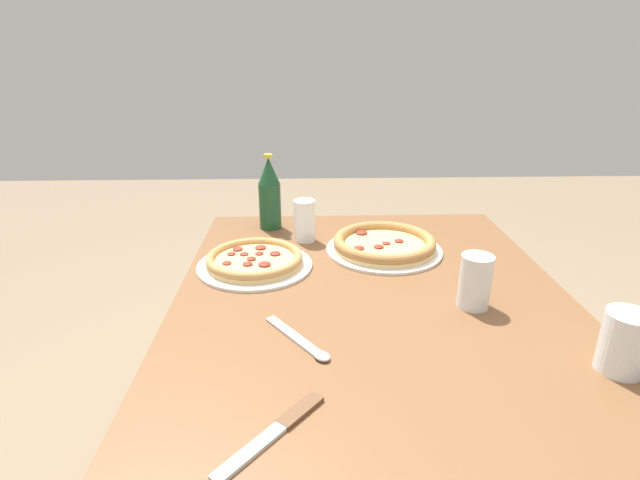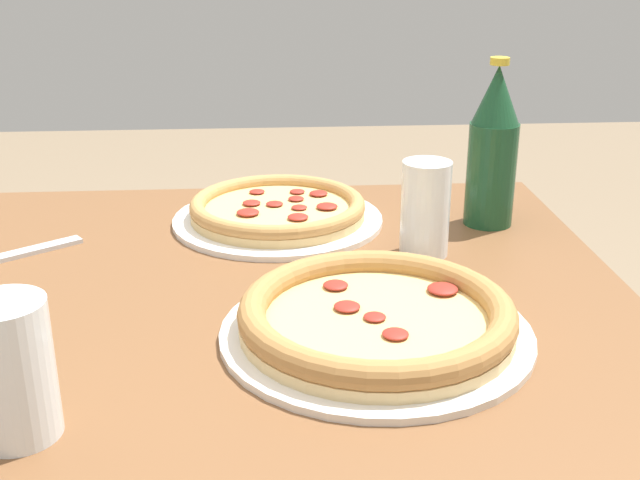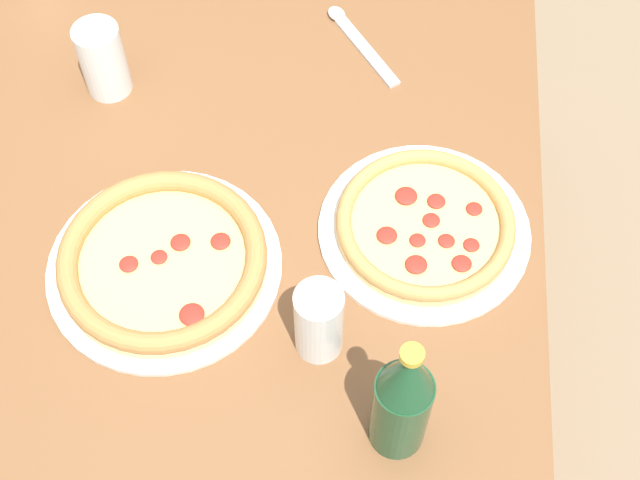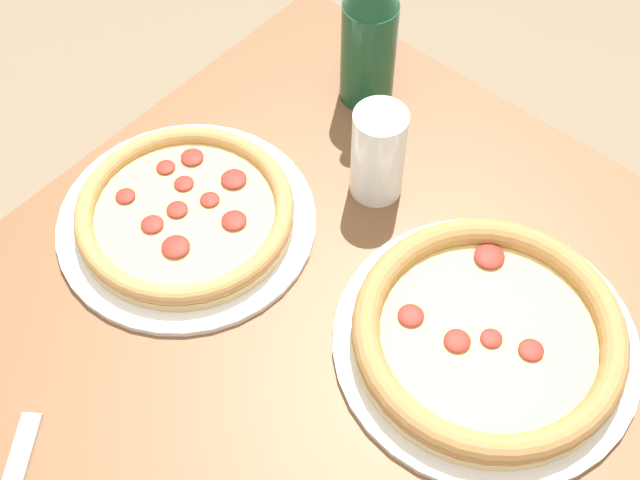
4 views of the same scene
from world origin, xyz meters
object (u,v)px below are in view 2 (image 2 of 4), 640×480
glass_cola (12,374)px  beer_bottle (493,148)px  pizza_margherita (278,211)px  glass_mango_juice (425,214)px  pizza_pepperoni (377,319)px

glass_cola → beer_bottle: beer_bottle is taller
pizza_margherita → glass_mango_juice: bearing=-35.1°
glass_mango_juice → beer_bottle: beer_bottle is taller
glass_cola → glass_mango_juice: size_ratio=0.98×
glass_mango_juice → pizza_margherita: bearing=144.9°
pizza_pepperoni → beer_bottle: 0.40m
pizza_margherita → beer_bottle: bearing=-4.5°
glass_cola → pizza_pepperoni: bearing=25.1°
glass_mango_juice → beer_bottle: bearing=43.5°
pizza_margherita → glass_cola: size_ratio=2.47×
glass_cola → beer_bottle: (0.52, 0.48, 0.05)m
pizza_margherita → beer_bottle: beer_bottle is taller
glass_cola → beer_bottle: bearing=42.4°
pizza_margherita → glass_mango_juice: size_ratio=2.43×
pizza_pepperoni → beer_bottle: bearing=58.2°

